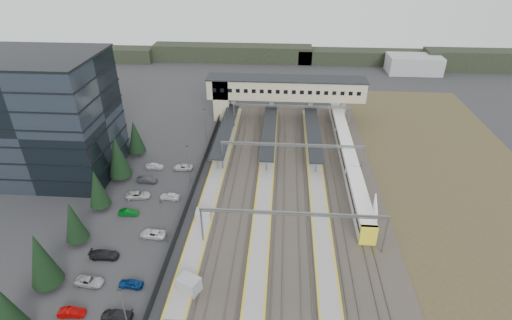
# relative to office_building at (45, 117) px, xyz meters

# --- Properties ---
(ground) EXTENTS (220.00, 220.00, 0.00)m
(ground) POSITION_rel_office_building_xyz_m (36.00, -12.00, -12.19)
(ground) COLOR #2B2B2D
(ground) RESTS_ON ground
(office_building) EXTENTS (24.30, 18.30, 24.30)m
(office_building) POSITION_rel_office_building_xyz_m (0.00, 0.00, 0.00)
(office_building) COLOR #394554
(office_building) RESTS_ON ground
(conifer_row) EXTENTS (4.42, 49.82, 9.50)m
(conifer_row) POSITION_rel_office_building_xyz_m (14.00, -15.86, -7.36)
(conifer_row) COLOR black
(conifer_row) RESTS_ON ground
(car_park) EXTENTS (10.53, 44.40, 1.28)m
(car_park) POSITION_rel_office_building_xyz_m (22.15, -19.30, -11.59)
(car_park) COLOR #A7A7AC
(car_park) RESTS_ON ground
(lampposts) EXTENTS (0.50, 53.25, 8.07)m
(lampposts) POSITION_rel_office_building_xyz_m (28.00, -10.75, -7.86)
(lampposts) COLOR slate
(lampposts) RESTS_ON ground
(fence) EXTENTS (0.08, 90.00, 2.00)m
(fence) POSITION_rel_office_building_xyz_m (29.50, -7.00, -11.19)
(fence) COLOR #26282B
(fence) RESTS_ON ground
(relay_cabin_near) EXTENTS (3.56, 3.17, 2.44)m
(relay_cabin_near) POSITION_rel_office_building_xyz_m (33.89, -29.66, -10.97)
(relay_cabin_near) COLOR #9DA0A2
(relay_cabin_near) RESTS_ON ground
(relay_cabin_far) EXTENTS (2.64, 2.23, 2.36)m
(relay_cabin_far) POSITION_rel_office_building_xyz_m (33.06, -14.41, -11.01)
(relay_cabin_far) COLOR #9DA0A2
(relay_cabin_far) RESTS_ON ground
(rail_corridor) EXTENTS (34.00, 90.00, 0.92)m
(rail_corridor) POSITION_rel_office_building_xyz_m (45.34, -7.00, -11.90)
(rail_corridor) COLOR #38312C
(rail_corridor) RESTS_ON ground
(canopies) EXTENTS (23.10, 30.00, 3.28)m
(canopies) POSITION_rel_office_building_xyz_m (43.00, 15.00, -8.27)
(canopies) COLOR black
(canopies) RESTS_ON ground
(footbridge) EXTENTS (40.40, 6.40, 11.20)m
(footbridge) POSITION_rel_office_building_xyz_m (43.70, 30.00, -4.26)
(footbridge) COLOR #B1AA89
(footbridge) RESTS_ON ground
(gantries) EXTENTS (28.40, 62.28, 7.17)m
(gantries) POSITION_rel_office_building_xyz_m (48.00, -9.00, -6.20)
(gantries) COLOR slate
(gantries) RESTS_ON ground
(train) EXTENTS (2.71, 56.54, 3.41)m
(train) POSITION_rel_office_building_xyz_m (60.00, 9.34, -10.25)
(train) COLOR white
(train) RESTS_ON ground
(billboard) EXTENTS (1.04, 6.22, 5.37)m
(billboard) POSITION_rel_office_building_xyz_m (61.51, -14.61, -8.56)
(billboard) COLOR slate
(billboard) RESTS_ON ground
(scrub_east) EXTENTS (34.00, 120.00, 0.06)m
(scrub_east) POSITION_rel_office_building_xyz_m (81.00, -7.00, -12.16)
(scrub_east) COLOR #3F3B23
(scrub_east) RESTS_ON ground
(treeline_far) EXTENTS (170.00, 19.00, 7.00)m
(treeline_far) POSITION_rel_office_building_xyz_m (59.81, 80.28, -9.24)
(treeline_far) COLOR black
(treeline_far) RESTS_ON ground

